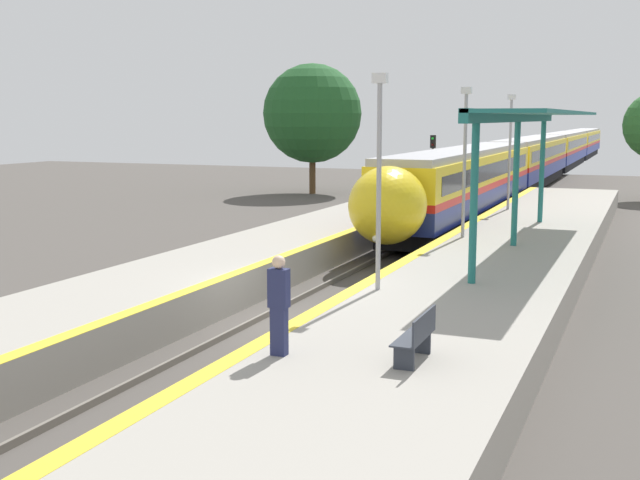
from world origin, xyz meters
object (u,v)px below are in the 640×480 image
train (548,153)px  person_waiting (279,303)px  railway_signal (433,166)px  lamppost_far (510,144)px  platform_bench (417,336)px  lamppost_near (379,168)px  lamppost_mid (465,152)px

train → person_waiting: 60.73m
railway_signal → lamppost_far: lamppost_far is taller
train → lamppost_far: size_ratio=18.10×
train → railway_signal: 30.36m
platform_bench → lamppost_far: lamppost_far is taller
person_waiting → lamppost_near: (-0.13, 5.99, 2.08)m
platform_bench → railway_signal: size_ratio=0.33×
train → platform_bench: 60.33m
train → lamppost_mid: size_ratio=18.10×
lamppost_far → platform_bench: bearing=-84.1°
train → lamppost_near: lamppost_near is taller
person_waiting → railway_signal: railway_signal is taller
person_waiting → lamppost_mid: size_ratio=0.34×
person_waiting → lamppost_mid: bearing=90.5°
platform_bench → lamppost_near: (-2.54, 5.43, 2.58)m
platform_bench → person_waiting: bearing=-166.9°
platform_bench → person_waiting: size_ratio=0.78×
railway_signal → lamppost_mid: size_ratio=0.82×
person_waiting → train: bearing=92.4°
lamppost_near → lamppost_far: (0.00, 19.23, 0.00)m
lamppost_far → railway_signal: bearing=133.9°
lamppost_near → railway_signal: bearing=101.6°
platform_bench → lamppost_far: bearing=95.9°
lamppost_far → lamppost_near: bearing=-90.0°
platform_bench → lamppost_far: (-2.54, 24.66, 2.58)m
railway_signal → lamppost_near: 24.99m
lamppost_near → lamppost_far: same height
person_waiting → lamppost_mid: 15.74m
lamppost_mid → lamppost_far: size_ratio=1.00×
person_waiting → railway_signal: (-5.14, 30.43, 0.66)m
lamppost_mid → train: bearing=93.1°
platform_bench → lamppost_far: 24.92m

